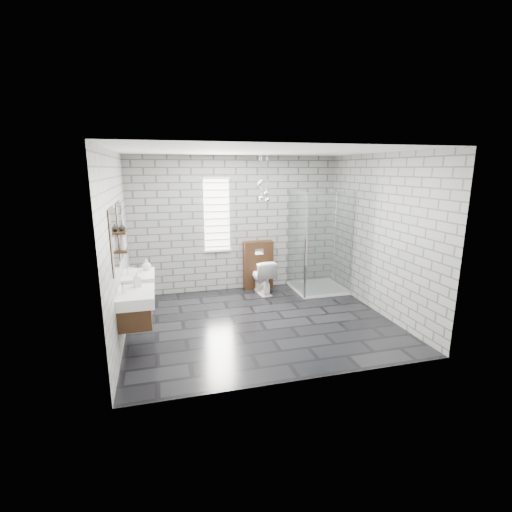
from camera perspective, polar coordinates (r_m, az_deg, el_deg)
name	(u,v)px	position (r m, az deg, el deg)	size (l,w,h in m)	color
floor	(260,322)	(6.18, 0.64, -10.09)	(4.20, 3.60, 0.02)	black
ceiling	(261,150)	(5.68, 0.71, 15.98)	(4.20, 3.60, 0.02)	white
wall_back	(236,224)	(7.51, -3.03, 4.91)	(4.20, 0.02, 2.70)	gray
wall_front	(304,271)	(4.11, 7.44, -2.28)	(4.20, 0.02, 2.70)	gray
wall_left	(117,248)	(5.61, -20.60, 1.18)	(0.02, 3.60, 2.70)	gray
wall_right	(380,235)	(6.65, 18.49, 3.14)	(0.02, 3.60, 2.70)	gray
vanity_left	(133,299)	(5.23, -18.38, -6.23)	(0.47, 0.70, 1.57)	#3B2312
vanity_right	(136,279)	(6.09, -17.92, -3.45)	(0.47, 0.70, 1.57)	#3B2312
shelf_lower	(123,250)	(5.56, -19.80, 0.82)	(0.14, 0.30, 0.03)	#3B2312
shelf_upper	(121,232)	(5.51, -20.01, 3.46)	(0.14, 0.30, 0.03)	#3B2312
window	(217,215)	(7.39, -6.06, 6.28)	(0.56, 0.05, 1.48)	white
cistern_panel	(258,265)	(7.68, 0.32, -1.37)	(0.60, 0.20, 1.00)	#3B2312
flush_plate	(259,252)	(7.51, 0.53, 0.65)	(0.18, 0.01, 0.12)	silver
shower_enclosure	(316,267)	(7.56, 9.26, -1.76)	(1.00, 1.00, 2.03)	white
pendant_cluster	(263,190)	(7.12, 1.10, 10.06)	(0.25, 0.20, 0.87)	silver
toilet	(262,276)	(7.42, 0.97, -3.14)	(0.38, 0.67, 0.69)	white
soap_bottle_a	(137,279)	(5.38, -17.83, -3.43)	(0.09, 0.10, 0.21)	#B2B2B2
soap_bottle_b	(147,265)	(6.22, -16.49, -1.28)	(0.14, 0.14, 0.18)	#B2B2B2
soap_bottle_c	(123,242)	(5.47, -19.85, 2.05)	(0.09, 0.09, 0.23)	#B2B2B2
vase	(122,227)	(5.52, -19.94, 4.18)	(0.10, 0.10, 0.10)	#B2B2B2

